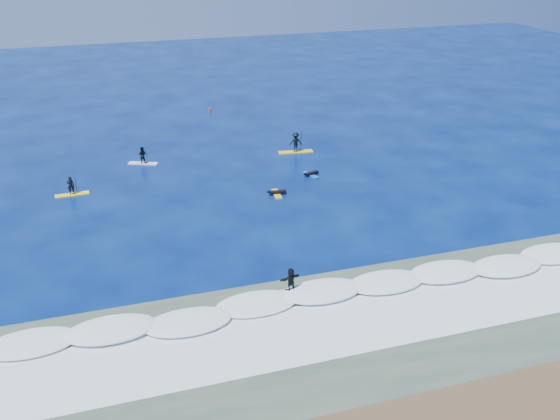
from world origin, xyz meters
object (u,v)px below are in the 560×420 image
object	(u,v)px
sup_paddler_left	(71,189)
marker_buoy	(210,110)
prone_paddler_far	(311,174)
sup_paddler_center	(142,157)
sup_paddler_right	(296,143)
prone_paddler_near	(277,193)
wave_surfer	(291,281)

from	to	relation	value
sup_paddler_left	marker_buoy	world-z (taller)	sup_paddler_left
prone_paddler_far	marker_buoy	size ratio (longest dim) A/B	2.89
sup_paddler_left	marker_buoy	bearing A→B (deg)	49.85
sup_paddler_center	sup_paddler_right	size ratio (longest dim) A/B	0.81
prone_paddler_near	sup_paddler_right	bearing A→B (deg)	-21.60
prone_paddler_near	marker_buoy	xyz separation A→B (m)	(-0.18, 24.97, 0.15)
prone_paddler_near	wave_surfer	distance (m)	14.67
sup_paddler_right	prone_paddler_far	xyz separation A→B (m)	(-0.67, -5.99, -0.75)
marker_buoy	prone_paddler_near	bearing A→B (deg)	-89.59
prone_paddler_far	sup_paddler_center	bearing A→B (deg)	45.24
sup_paddler_center	marker_buoy	size ratio (longest dim) A/B	4.02
sup_paddler_right	prone_paddler_far	bearing A→B (deg)	-89.05
sup_paddler_center	prone_paddler_near	bearing A→B (deg)	-23.80
sup_paddler_center	prone_paddler_far	size ratio (longest dim) A/B	1.39
sup_paddler_right	prone_paddler_far	distance (m)	6.08
sup_paddler_right	prone_paddler_far	world-z (taller)	sup_paddler_right
prone_paddler_far	wave_surfer	world-z (taller)	wave_surfer
sup_paddler_left	prone_paddler_near	bearing A→B (deg)	-20.02
sup_paddler_left	wave_surfer	distance (m)	22.46
prone_paddler_near	wave_surfer	xyz separation A→B (m)	(-3.59, -14.21, 0.72)
sup_paddler_left	wave_surfer	size ratio (longest dim) A/B	1.21
prone_paddler_near	sup_paddler_center	bearing A→B (deg)	48.17
prone_paddler_near	sup_paddler_left	bearing A→B (deg)	78.68
sup_paddler_left	sup_paddler_center	size ratio (longest dim) A/B	0.99
sup_paddler_right	marker_buoy	size ratio (longest dim) A/B	4.99
prone_paddler_near	prone_paddler_far	bearing A→B (deg)	-47.01
sup_paddler_right	wave_surfer	size ratio (longest dim) A/B	1.52
sup_paddler_right	prone_paddler_near	world-z (taller)	sup_paddler_right
sup_paddler_right	sup_paddler_center	bearing A→B (deg)	-177.71
sup_paddler_left	marker_buoy	xyz separation A→B (m)	(15.37, 20.17, -0.28)
sup_paddler_left	wave_surfer	xyz separation A→B (m)	(11.95, -19.01, 0.28)
sup_paddler_left	sup_paddler_right	bearing A→B (deg)	8.97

